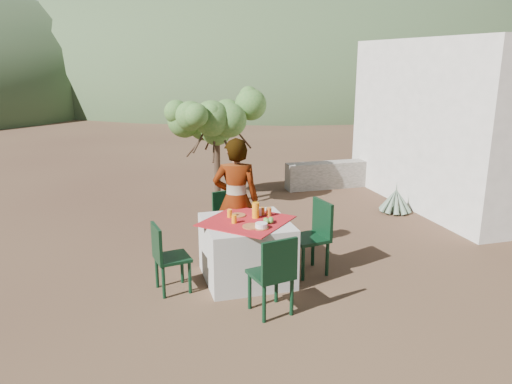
% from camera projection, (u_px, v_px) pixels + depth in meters
% --- Properties ---
extents(ground, '(160.00, 160.00, 0.00)m').
position_uv_depth(ground, '(208.00, 267.00, 6.59)').
color(ground, '#39221A').
rests_on(ground, ground).
extents(table, '(1.30, 1.30, 0.76)m').
position_uv_depth(table, '(246.00, 250.00, 6.16)').
color(table, beige).
rests_on(table, ground).
extents(chair_far, '(0.48, 0.48, 0.86)m').
position_uv_depth(chair_far, '(229.00, 219.00, 7.02)').
color(chair_far, black).
rests_on(chair_far, ground).
extents(chair_near, '(0.49, 0.49, 0.89)m').
position_uv_depth(chair_near, '(274.00, 272.00, 5.24)').
color(chair_near, black).
rests_on(chair_near, ground).
extents(chair_left, '(0.44, 0.44, 0.83)m').
position_uv_depth(chair_left, '(166.00, 255.00, 5.79)').
color(chair_left, black).
rests_on(chair_left, ground).
extents(chair_right, '(0.50, 0.50, 0.94)m').
position_uv_depth(chair_right, '(314.00, 233.00, 6.32)').
color(chair_right, black).
rests_on(chair_right, ground).
extents(person, '(0.70, 0.56, 1.68)m').
position_uv_depth(person, '(236.00, 200.00, 6.63)').
color(person, '#8C6651').
rests_on(person, ground).
extents(shrub_tree, '(1.60, 1.57, 1.88)m').
position_uv_depth(shrub_tree, '(219.00, 125.00, 9.06)').
color(shrub_tree, '#402C20').
rests_on(shrub_tree, ground).
extents(agave, '(0.58, 0.58, 0.61)m').
position_uv_depth(agave, '(396.00, 201.00, 8.86)').
color(agave, slate).
rests_on(agave, ground).
extents(guesthouse, '(3.20, 4.20, 3.00)m').
position_uv_depth(guesthouse, '(483.00, 122.00, 9.34)').
color(guesthouse, white).
rests_on(guesthouse, ground).
extents(stone_wall, '(2.60, 0.35, 0.55)m').
position_uv_depth(stone_wall, '(345.00, 174.00, 10.62)').
color(stone_wall, gray).
rests_on(stone_wall, ground).
extents(hill_near_right, '(48.00, 48.00, 20.00)m').
position_uv_depth(hill_near_right, '(269.00, 89.00, 43.17)').
color(hill_near_right, '#314B2A').
rests_on(hill_near_right, ground).
extents(hill_far_center, '(60.00, 60.00, 24.00)m').
position_uv_depth(hill_far_center, '(84.00, 82.00, 53.85)').
color(hill_far_center, slate).
rests_on(hill_far_center, ground).
extents(hill_far_right, '(36.00, 36.00, 14.00)m').
position_uv_depth(hill_far_right, '(378.00, 81.00, 56.65)').
color(hill_far_right, slate).
rests_on(hill_far_right, ground).
extents(plate_far, '(0.20, 0.20, 0.01)m').
position_uv_depth(plate_far, '(238.00, 215.00, 6.23)').
color(plate_far, brown).
rests_on(plate_far, table).
extents(plate_near, '(0.23, 0.23, 0.01)m').
position_uv_depth(plate_near, '(252.00, 226.00, 5.83)').
color(plate_near, brown).
rests_on(plate_near, table).
extents(glass_far, '(0.06, 0.06, 0.10)m').
position_uv_depth(glass_far, '(230.00, 213.00, 6.17)').
color(glass_far, orange).
rests_on(glass_far, table).
extents(glass_near, '(0.06, 0.06, 0.10)m').
position_uv_depth(glass_near, '(234.00, 219.00, 5.95)').
color(glass_near, orange).
rests_on(glass_near, table).
extents(juice_pitcher, '(0.09, 0.09, 0.20)m').
position_uv_depth(juice_pitcher, '(256.00, 210.00, 6.13)').
color(juice_pitcher, orange).
rests_on(juice_pitcher, table).
extents(bowl_plate, '(0.18, 0.18, 0.01)m').
position_uv_depth(bowl_plate, '(261.00, 228.00, 5.78)').
color(bowl_plate, brown).
rests_on(bowl_plate, table).
extents(white_bowl, '(0.14, 0.14, 0.05)m').
position_uv_depth(white_bowl, '(261.00, 225.00, 5.77)').
color(white_bowl, white).
rests_on(white_bowl, bowl_plate).
extents(jar_left, '(0.07, 0.07, 0.11)m').
position_uv_depth(jar_left, '(269.00, 212.00, 6.22)').
color(jar_left, orange).
rests_on(jar_left, table).
extents(jar_right, '(0.06, 0.06, 0.10)m').
position_uv_depth(jar_right, '(262.00, 211.00, 6.27)').
color(jar_right, orange).
rests_on(jar_right, table).
extents(napkin_holder, '(0.08, 0.06, 0.10)m').
position_uv_depth(napkin_holder, '(258.00, 212.00, 6.23)').
color(napkin_holder, white).
rests_on(napkin_holder, table).
extents(fruit_cluster, '(0.13, 0.12, 0.07)m').
position_uv_depth(fruit_cluster, '(269.00, 221.00, 5.95)').
color(fruit_cluster, '#509034').
rests_on(fruit_cluster, table).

